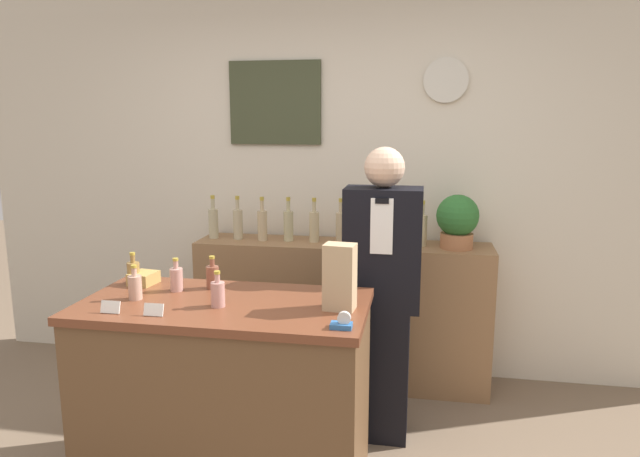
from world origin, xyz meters
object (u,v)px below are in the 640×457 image
paper_bag (340,277)px  potted_plant (457,220)px  shopkeeper (382,297)px  tape_dispenser (342,323)px

paper_bag → potted_plant: bearing=64.2°
shopkeeper → potted_plant: shopkeeper is taller
shopkeeper → potted_plant: (0.43, 0.63, 0.34)m
potted_plant → tape_dispenser: 1.55m
paper_bag → tape_dispenser: paper_bag is taller
potted_plant → tape_dispenser: potted_plant is taller
shopkeeper → tape_dispenser: 0.83m
paper_bag → tape_dispenser: (0.05, -0.24, -0.13)m
tape_dispenser → shopkeeper: bearing=82.4°
shopkeeper → paper_bag: size_ratio=5.43×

